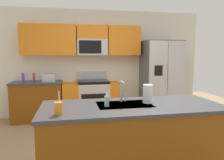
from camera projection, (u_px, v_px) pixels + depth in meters
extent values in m
plane|color=#997A56|center=(119.00, 148.00, 3.50)|extent=(9.00, 9.00, 0.00)
cube|color=silver|center=(100.00, 63.00, 5.43)|extent=(5.20, 0.10, 2.60)
cube|color=orange|center=(36.00, 40.00, 4.88)|extent=(0.70, 0.32, 0.70)
cube|color=orange|center=(64.00, 40.00, 5.00)|extent=(0.55, 0.32, 0.70)
cube|color=orange|center=(124.00, 41.00, 5.27)|extent=(0.79, 0.32, 0.70)
cube|color=#B7BABF|center=(92.00, 47.00, 5.14)|extent=(0.72, 0.32, 0.38)
cube|color=black|center=(90.00, 47.00, 4.97)|extent=(0.52, 0.01, 0.30)
cube|color=orange|center=(92.00, 32.00, 5.10)|extent=(0.72, 0.32, 0.32)
cube|color=brown|center=(38.00, 102.00, 4.91)|extent=(1.09, 0.60, 0.86)
cube|color=#38383D|center=(37.00, 83.00, 4.86)|extent=(1.12, 0.63, 0.04)
cube|color=#B7BABF|center=(93.00, 100.00, 5.16)|extent=(0.72, 0.60, 0.84)
cube|color=black|center=(95.00, 102.00, 4.86)|extent=(0.60, 0.01, 0.36)
cube|color=black|center=(93.00, 82.00, 5.10)|extent=(0.72, 0.60, 0.06)
cube|color=#B7BABF|center=(92.00, 75.00, 5.35)|extent=(0.72, 0.06, 0.20)
cube|color=orange|center=(71.00, 101.00, 5.06)|extent=(0.36, 0.60, 0.84)
cube|color=orange|center=(114.00, 99.00, 5.25)|extent=(0.28, 0.60, 0.84)
cube|color=#4C4F54|center=(160.00, 78.00, 5.37)|extent=(0.90, 0.70, 1.85)
cube|color=#B7BABF|center=(158.00, 80.00, 4.97)|extent=(0.44, 0.04, 1.81)
cube|color=#B7BABF|center=(176.00, 80.00, 5.05)|extent=(0.44, 0.04, 1.81)
cylinder|color=silver|center=(166.00, 76.00, 4.96)|extent=(0.02, 0.02, 0.60)
cylinder|color=silver|center=(169.00, 76.00, 4.98)|extent=(0.02, 0.02, 0.60)
cube|color=black|center=(159.00, 71.00, 4.92)|extent=(0.20, 0.00, 0.24)
cube|color=brown|center=(132.00, 141.00, 2.73)|extent=(2.21, 0.89, 0.86)
cube|color=#38383D|center=(133.00, 106.00, 2.67)|extent=(2.25, 0.93, 0.04)
cube|color=#B7BABF|center=(124.00, 105.00, 2.70)|extent=(0.68, 0.44, 0.03)
cube|color=#B7BABF|center=(49.00, 78.00, 4.85)|extent=(0.28, 0.16, 0.18)
cube|color=black|center=(46.00, 74.00, 4.83)|extent=(0.03, 0.11, 0.01)
cube|color=black|center=(51.00, 74.00, 4.85)|extent=(0.03, 0.11, 0.01)
cylinder|color=#B2332D|center=(34.00, 77.00, 4.83)|extent=(0.05, 0.05, 0.21)
cylinder|color=purple|center=(23.00, 78.00, 4.79)|extent=(0.07, 0.07, 0.20)
cylinder|color=#B7BABF|center=(121.00, 91.00, 2.85)|extent=(0.03, 0.03, 0.28)
cylinder|color=#B7BABF|center=(123.00, 82.00, 2.73)|extent=(0.02, 0.20, 0.02)
cylinder|color=#B7BABF|center=(125.00, 98.00, 2.87)|extent=(0.02, 0.02, 0.10)
cylinder|color=orange|center=(58.00, 108.00, 2.25)|extent=(0.08, 0.08, 0.13)
cylinder|color=white|center=(59.00, 98.00, 2.23)|extent=(0.01, 0.03, 0.14)
cylinder|color=#A5D8B2|center=(107.00, 101.00, 2.58)|extent=(0.06, 0.06, 0.13)
cylinder|color=white|center=(107.00, 94.00, 2.57)|extent=(0.02, 0.02, 0.04)
cylinder|color=white|center=(148.00, 94.00, 2.76)|extent=(0.12, 0.12, 0.24)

